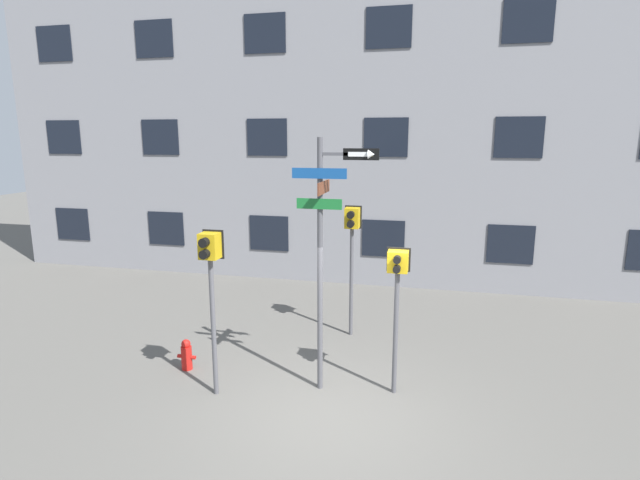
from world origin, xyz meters
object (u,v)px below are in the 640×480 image
Objects in this scene: pedestrian_signal_left at (210,269)px; pedestrian_signal_across at (352,236)px; pedestrian_signal_right at (397,282)px; street_sign_pole at (324,242)px; fire_hydrant at (187,355)px.

pedestrian_signal_across is (1.78, 3.06, 0.03)m from pedestrian_signal_left.
pedestrian_signal_left is at bearing -165.76° from pedestrian_signal_right.
pedestrian_signal_across is at bearing 89.20° from street_sign_pole.
street_sign_pole is at bearing 18.89° from pedestrian_signal_left.
fire_hydrant is (-2.66, 0.12, -2.30)m from street_sign_pole.
pedestrian_signal_across is at bearing 40.98° from fire_hydrant.
street_sign_pole is 1.71× the size of pedestrian_signal_right.
pedestrian_signal_right is at bearing 7.04° from street_sign_pole.
pedestrian_signal_across reaches higher than pedestrian_signal_right.
street_sign_pole is 2.49m from pedestrian_signal_across.
street_sign_pole is 3.52m from fire_hydrant.
street_sign_pole reaches higher than pedestrian_signal_left.
pedestrian_signal_right is at bearing -63.66° from pedestrian_signal_across.
street_sign_pole is 7.26× the size of fire_hydrant.
street_sign_pole is at bearing -172.96° from pedestrian_signal_right.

